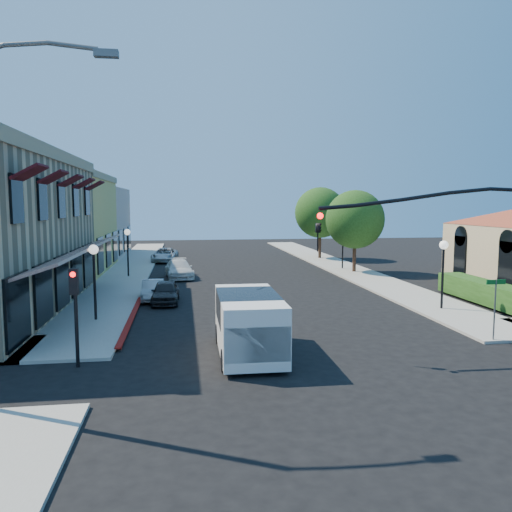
{
  "coord_description": "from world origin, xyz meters",
  "views": [
    {
      "loc": [
        -4.47,
        -15.32,
        5.42
      ],
      "look_at": [
        -0.58,
        11.19,
        2.6
      ],
      "focal_mm": 35.0,
      "sensor_mm": 36.0,
      "label": 1
    }
  ],
  "objects": [
    {
      "name": "parked_car_d",
      "position": [
        -6.2,
        31.81,
        0.64
      ],
      "size": [
        2.54,
        4.77,
        1.28
      ],
      "primitive_type": "imported",
      "rotation": [
        0.0,
        0.0,
        -0.09
      ],
      "color": "#B6B7BC",
      "rests_on": "ground"
    },
    {
      "name": "white_van",
      "position": [
        -2.19,
        1.95,
        1.26
      ],
      "size": [
        2.24,
        4.96,
        2.18
      ],
      "color": "silver",
      "rests_on": "ground"
    },
    {
      "name": "signal_mast_arm",
      "position": [
        5.86,
        1.5,
        4.09
      ],
      "size": [
        8.01,
        0.39,
        6.0
      ],
      "color": "black",
      "rests_on": "ground"
    },
    {
      "name": "sidewalk_left",
      "position": [
        -8.75,
        27.0,
        0.06
      ],
      "size": [
        3.5,
        50.0,
        0.12
      ],
      "primitive_type": "cube",
      "color": "gray",
      "rests_on": "ground"
    },
    {
      "name": "street_name_sign",
      "position": [
        7.5,
        2.2,
        1.7
      ],
      "size": [
        0.8,
        0.06,
        2.5
      ],
      "color": "#595B5E",
      "rests_on": "ground"
    },
    {
      "name": "secondary_signal",
      "position": [
        -8.0,
        1.41,
        2.32
      ],
      "size": [
        0.28,
        0.42,
        3.32
      ],
      "color": "black",
      "rests_on": "ground"
    },
    {
      "name": "lamppost_left_near",
      "position": [
        -8.5,
        8.0,
        2.74
      ],
      "size": [
        0.44,
        0.44,
        3.57
      ],
      "color": "black",
      "rests_on": "ground"
    },
    {
      "name": "hedge",
      "position": [
        11.7,
        9.0,
        0.0
      ],
      "size": [
        1.4,
        8.0,
        1.1
      ],
      "primitive_type": "cube",
      "color": "#1C4112",
      "rests_on": "ground"
    },
    {
      "name": "lamppost_left_far",
      "position": [
        -8.5,
        22.0,
        2.74
      ],
      "size": [
        0.44,
        0.44,
        3.57
      ],
      "color": "black",
      "rests_on": "ground"
    },
    {
      "name": "pink_stucco_building",
      "position": [
        -15.5,
        38.0,
        3.5
      ],
      "size": [
        10.0,
        12.0,
        7.0
      ],
      "primitive_type": "cube",
      "color": "beige",
      "rests_on": "ground"
    },
    {
      "name": "lamppost_right_far",
      "position": [
        8.5,
        24.0,
        2.74
      ],
      "size": [
        0.44,
        0.44,
        3.57
      ],
      "color": "black",
      "rests_on": "ground"
    },
    {
      "name": "parked_car_b",
      "position": [
        -6.2,
        13.0,
        0.56
      ],
      "size": [
        1.25,
        3.42,
        1.12
      ],
      "primitive_type": "imported",
      "rotation": [
        0.0,
        0.0,
        0.02
      ],
      "color": "#9DA0A1",
      "rests_on": "ground"
    },
    {
      "name": "street_tree_a",
      "position": [
        8.8,
        22.0,
        4.19
      ],
      "size": [
        4.56,
        4.56,
        6.48
      ],
      "color": "#3A2317",
      "rests_on": "ground"
    },
    {
      "name": "parked_car_c",
      "position": [
        -4.8,
        21.35,
        0.65
      ],
      "size": [
        2.31,
        4.67,
        1.3
      ],
      "primitive_type": "imported",
      "rotation": [
        0.0,
        0.0,
        0.11
      ],
      "color": "silver",
      "rests_on": "ground"
    },
    {
      "name": "sidewalk_right",
      "position": [
        8.75,
        27.0,
        0.06
      ],
      "size": [
        3.5,
        50.0,
        0.12
      ],
      "primitive_type": "cube",
      "color": "gray",
      "rests_on": "ground"
    },
    {
      "name": "parked_car_a",
      "position": [
        -5.47,
        12.0,
        0.61
      ],
      "size": [
        1.53,
        3.6,
        1.21
      ],
      "primitive_type": "imported",
      "rotation": [
        0.0,
        0.0,
        -0.03
      ],
      "color": "black",
      "rests_on": "ground"
    },
    {
      "name": "curb_red_strip",
      "position": [
        -6.9,
        8.0,
        0.0
      ],
      "size": [
        0.25,
        10.0,
        0.06
      ],
      "primitive_type": "cube",
      "color": "maroon",
      "rests_on": "ground"
    },
    {
      "name": "street_tree_b",
      "position": [
        8.8,
        32.0,
        4.54
      ],
      "size": [
        4.94,
        4.94,
        7.02
      ],
      "color": "#3A2317",
      "rests_on": "ground"
    },
    {
      "name": "ground",
      "position": [
        0.0,
        0.0,
        0.0
      ],
      "size": [
        120.0,
        120.0,
        0.0
      ],
      "primitive_type": "plane",
      "color": "black",
      "rests_on": "ground"
    },
    {
      "name": "yellow_stucco_building",
      "position": [
        -15.5,
        26.0,
        3.8
      ],
      "size": [
        10.0,
        12.0,
        7.6
      ],
      "primitive_type": "cube",
      "color": "tan",
      "rests_on": "ground"
    },
    {
      "name": "lamppost_right_near",
      "position": [
        8.5,
        8.0,
        2.74
      ],
      "size": [
        0.44,
        0.44,
        3.57
      ],
      "color": "black",
      "rests_on": "ground"
    }
  ]
}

